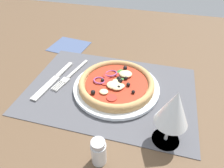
{
  "coord_description": "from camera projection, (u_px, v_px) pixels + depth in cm",
  "views": [
    {
      "loc": [
        -12.24,
        43.82,
        40.07
      ],
      "look_at": [
        -0.5,
        0.0,
        2.45
      ],
      "focal_mm": 32.28,
      "sensor_mm": 36.0,
      "label": 1
    }
  ],
  "objects": [
    {
      "name": "wine_glass",
      "position": [
        174.0,
        110.0,
        0.41
      ],
      "size": [
        7.2,
        7.2,
        14.9
      ],
      "color": "silver",
      "rests_on": "ground_plane"
    },
    {
      "name": "pizza",
      "position": [
        116.0,
        83.0,
        0.59
      ],
      "size": [
        22.28,
        22.28,
        2.66
      ],
      "color": "tan",
      "rests_on": "plate"
    },
    {
      "name": "knife",
      "position": [
        54.0,
        80.0,
        0.63
      ],
      "size": [
        4.43,
        20.03,
        0.62
      ],
      "rotation": [
        0.0,
        0.0,
        1.43
      ],
      "color": "silver",
      "rests_on": "placemat"
    },
    {
      "name": "napkin",
      "position": [
        69.0,
        46.0,
        0.81
      ],
      "size": [
        15.3,
        14.08,
        0.36
      ],
      "primitive_type": "cube",
      "rotation": [
        0.0,
        0.0,
        -0.11
      ],
      "color": "#425175",
      "rests_on": "ground_plane"
    },
    {
      "name": "ground_plane",
      "position": [
        110.0,
        93.0,
        0.61
      ],
      "size": [
        190.0,
        140.0,
        2.4
      ],
      "primitive_type": "cube",
      "color": "brown"
    },
    {
      "name": "pepper_shaker",
      "position": [
        99.0,
        152.0,
        0.41
      ],
      "size": [
        3.2,
        3.2,
        6.7
      ],
      "color": "silver",
      "rests_on": "ground_plane"
    },
    {
      "name": "fork",
      "position": [
        70.0,
        76.0,
        0.65
      ],
      "size": [
        5.29,
        17.91,
        0.44
      ],
      "rotation": [
        0.0,
        0.0,
        1.36
      ],
      "color": "silver",
      "rests_on": "placemat"
    },
    {
      "name": "plate",
      "position": [
        116.0,
        87.0,
        0.6
      ],
      "size": [
        25.51,
        25.51,
        1.05
      ],
      "primitive_type": "cylinder",
      "color": "white",
      "rests_on": "placemat"
    },
    {
      "name": "placemat",
      "position": [
        110.0,
        89.0,
        0.6
      ],
      "size": [
        49.42,
        34.25,
        0.4
      ],
      "primitive_type": "cube",
      "color": "#4C4C51",
      "rests_on": "ground_plane"
    }
  ]
}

